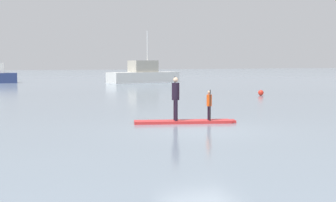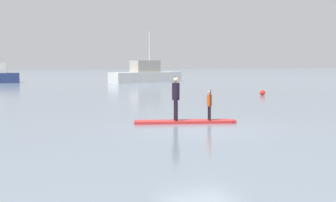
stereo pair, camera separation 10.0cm
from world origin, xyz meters
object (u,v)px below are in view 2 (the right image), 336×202
Objects in this scene: paddleboard_near at (185,122)px; fishing_boat_white_large at (146,75)px; mooring_buoy_mid at (262,93)px; paddler_child_solo at (209,104)px; paddler_adult at (176,96)px.

fishing_boat_white_large reaches higher than paddleboard_near.
paddleboard_near is 10.08× the size of mooring_buoy_mid.
paddleboard_near is at bearing 161.10° from paddler_child_solo.
fishing_boat_white_large is at bearing 72.76° from paddler_child_solo.
paddleboard_near is at bearing -19.22° from paddler_adult.
mooring_buoy_mid is at bearing 47.66° from paddler_child_solo.
paddler_adult is 1.27m from paddler_child_solo.
paddler_adult is 0.19× the size of fishing_boat_white_large.
mooring_buoy_mid is at bearing 43.46° from paddler_adult.
paddler_child_solo is at bearing -132.34° from mooring_buoy_mid.
mooring_buoy_mid is at bearing 44.59° from paddleboard_near.
fishing_boat_white_large is 21.80m from mooring_buoy_mid.
fishing_boat_white_large is at bearing 89.68° from mooring_buoy_mid.
paddleboard_near is 2.32× the size of paddler_adult.
mooring_buoy_mid is (-0.12, -21.79, -0.67)m from fishing_boat_white_large.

